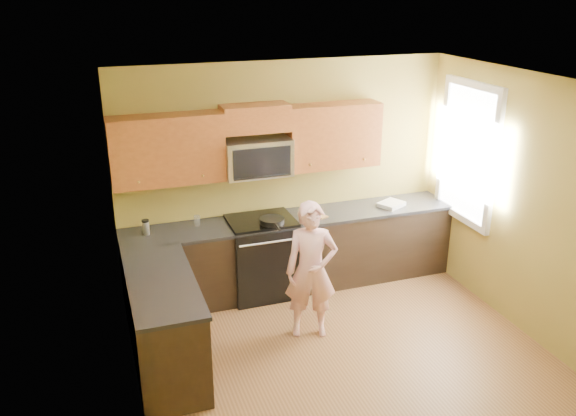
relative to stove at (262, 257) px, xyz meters
name	(u,v)px	position (x,y,z in m)	size (l,w,h in m)	color
floor	(350,364)	(0.40, -1.68, -0.47)	(4.00, 4.00, 0.00)	brown
ceiling	(363,88)	(0.40, -1.68, 2.23)	(4.00, 4.00, 0.00)	white
wall_back	(285,175)	(0.40, 0.32, 0.88)	(4.00, 4.00, 0.00)	olive
wall_front	(498,365)	(0.40, -3.67, 0.88)	(4.00, 4.00, 0.00)	olive
wall_left	(128,271)	(-1.60, -1.68, 0.88)	(4.00, 4.00, 0.00)	olive
wall_right	(537,212)	(2.40, -1.68, 0.88)	(4.00, 4.00, 0.00)	olive
cabinet_back_run	(293,254)	(0.40, 0.02, -0.03)	(4.00, 0.60, 0.88)	black
cabinet_left_run	(164,325)	(-1.30, -1.08, -0.03)	(0.60, 1.60, 0.88)	black
countertop_back	(293,219)	(0.40, 0.01, 0.43)	(4.00, 0.62, 0.04)	black
countertop_left	(161,282)	(-1.29, -1.08, 0.43)	(0.62, 1.60, 0.04)	black
stove	(262,257)	(0.00, 0.00, 0.00)	(0.76, 0.65, 0.95)	black
microwave	(257,175)	(0.00, 0.12, 0.97)	(0.76, 0.40, 0.42)	silver
upper_cab_left	(170,183)	(-0.99, 0.16, 0.97)	(1.22, 0.33, 0.75)	brown
upper_cab_right	(332,166)	(0.94, 0.16, 0.97)	(1.12, 0.33, 0.75)	brown
upper_cab_over_mw	(255,118)	(0.00, 0.16, 1.62)	(0.76, 0.33, 0.30)	brown
window	(468,153)	(2.38, -0.48, 1.17)	(0.06, 1.06, 1.66)	white
woman	(311,271)	(0.23, -1.01, 0.26)	(0.54, 0.35, 1.47)	pink
frying_pan	(272,223)	(0.08, -0.15, 0.47)	(0.28, 0.49, 0.06)	black
butter_tub	(306,221)	(0.50, -0.14, 0.45)	(0.12, 0.12, 0.09)	#FFE943
toast_slice	(322,217)	(0.72, -0.10, 0.45)	(0.11, 0.11, 0.01)	#B27F47
napkin_a	(310,220)	(0.54, -0.19, 0.48)	(0.11, 0.12, 0.06)	silver
napkin_b	(305,213)	(0.56, 0.03, 0.48)	(0.12, 0.13, 0.07)	silver
dish_towel	(391,204)	(1.67, -0.03, 0.47)	(0.30, 0.24, 0.05)	white
travel_mug	(146,235)	(-1.30, 0.05, 0.45)	(0.08, 0.08, 0.17)	silver
glass_a	(197,221)	(-0.72, 0.13, 0.51)	(0.07, 0.07, 0.12)	silver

